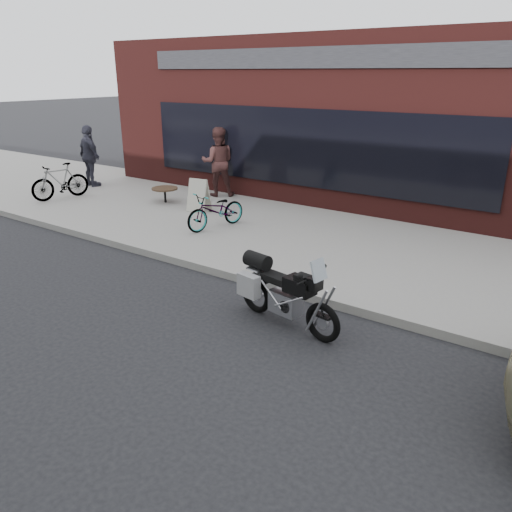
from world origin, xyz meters
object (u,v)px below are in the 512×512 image
bicycle_rear (60,181)px  cafe_patron_right (90,156)px  cafe_table (165,189)px  motorcycle (281,292)px  bicycle_front (216,210)px  cafe_patron_left (218,162)px  sandwich_sign (199,195)px

bicycle_rear → cafe_patron_right: cafe_patron_right is taller
cafe_table → bicycle_rear: bearing=-153.5°
motorcycle → cafe_table: 7.44m
motorcycle → bicycle_front: 4.60m
bicycle_rear → cafe_table: bicycle_rear is taller
motorcycle → cafe_table: motorcycle is taller
motorcycle → cafe_patron_left: size_ratio=0.95×
bicycle_rear → cafe_table: size_ratio=2.32×
sandwich_sign → cafe_table: 1.35m
cafe_patron_left → sandwich_sign: bearing=74.3°
cafe_table → cafe_patron_left: (0.71, 1.49, 0.61)m
bicycle_front → cafe_patron_left: cafe_patron_left is taller
motorcycle → cafe_patron_left: cafe_patron_left is taller
sandwich_sign → motorcycle: bearing=-47.1°
sandwich_sign → cafe_patron_right: 4.80m
cafe_patron_left → cafe_patron_right: cafe_patron_left is taller
cafe_table → cafe_patron_left: cafe_patron_left is taller
sandwich_sign → bicycle_rear: bearing=-171.9°
bicycle_front → cafe_table: bicycle_front is taller
bicycle_front → bicycle_rear: 5.47m
sandwich_sign → cafe_patron_right: size_ratio=0.44×
sandwich_sign → cafe_patron_left: size_ratio=0.42×
sandwich_sign → cafe_patron_left: 1.82m
motorcycle → sandwich_sign: bearing=152.1°
motorcycle → cafe_patron_right: (-9.70, 4.20, 0.58)m
bicycle_front → cafe_patron_left: size_ratio=0.82×
motorcycle → cafe_table: (-6.29, 3.98, 0.01)m
bicycle_front → cafe_patron_left: bearing=140.0°
cafe_patron_left → bicycle_front: bearing=90.6°
bicycle_front → bicycle_rear: size_ratio=0.97×
bicycle_rear → cafe_patron_right: bearing=124.5°
sandwich_sign → cafe_patron_right: (-4.76, 0.33, 0.53)m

